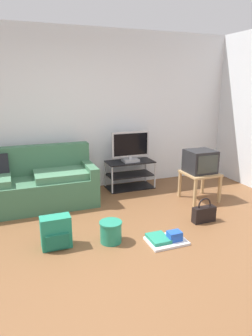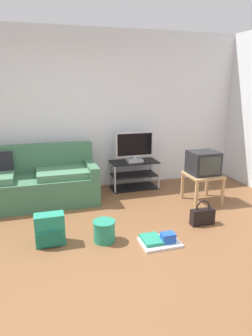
{
  "view_description": "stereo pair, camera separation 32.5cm",
  "coord_description": "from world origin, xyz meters",
  "px_view_note": "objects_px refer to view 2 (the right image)",
  "views": [
    {
      "loc": [
        -0.95,
        -2.67,
        1.79
      ],
      "look_at": [
        0.56,
        1.27,
        0.62
      ],
      "focal_mm": 32.21,
      "sensor_mm": 36.0,
      "label": 1
    },
    {
      "loc": [
        -0.64,
        -2.78,
        1.79
      ],
      "look_at": [
        0.56,
        1.27,
        0.62
      ],
      "focal_mm": 32.21,
      "sensor_mm": 36.0,
      "label": 2
    }
  ],
  "objects_px": {
    "handbag": "(202,216)",
    "cleaning_bucket": "(104,230)",
    "backpack": "(50,230)",
    "side_table": "(203,179)",
    "crt_tv": "(203,163)",
    "flat_tv": "(134,147)",
    "couch": "(26,183)",
    "floor_tray": "(159,240)",
    "tv_stand": "(134,175)"
  },
  "relations": [
    {
      "from": "handbag",
      "to": "floor_tray",
      "type": "xyz_separation_m",
      "value": [
        -0.74,
        -0.31,
        -0.08
      ]
    },
    {
      "from": "crt_tv",
      "to": "backpack",
      "type": "height_order",
      "value": "crt_tv"
    },
    {
      "from": "flat_tv",
      "to": "crt_tv",
      "type": "height_order",
      "value": "flat_tv"
    },
    {
      "from": "side_table",
      "to": "cleaning_bucket",
      "type": "relative_size",
      "value": 1.9
    },
    {
      "from": "tv_stand",
      "to": "flat_tv",
      "type": "distance_m",
      "value": 0.51
    },
    {
      "from": "couch",
      "to": "cleaning_bucket",
      "type": "relative_size",
      "value": 7.94
    },
    {
      "from": "handbag",
      "to": "floor_tray",
      "type": "bearing_deg",
      "value": -157.25
    },
    {
      "from": "handbag",
      "to": "flat_tv",
      "type": "bearing_deg",
      "value": 104.1
    },
    {
      "from": "backpack",
      "to": "cleaning_bucket",
      "type": "relative_size",
      "value": 1.39
    },
    {
      "from": "crt_tv",
      "to": "backpack",
      "type": "xyz_separation_m",
      "value": [
        -2.37,
        -0.7,
        -0.45
      ]
    },
    {
      "from": "tv_stand",
      "to": "flat_tv",
      "type": "bearing_deg",
      "value": -90.0
    },
    {
      "from": "floor_tray",
      "to": "couch",
      "type": "bearing_deg",
      "value": 130.68
    },
    {
      "from": "tv_stand",
      "to": "floor_tray",
      "type": "relative_size",
      "value": 1.83
    },
    {
      "from": "side_table",
      "to": "cleaning_bucket",
      "type": "distance_m",
      "value": 1.94
    },
    {
      "from": "handbag",
      "to": "couch",
      "type": "bearing_deg",
      "value": 147.39
    },
    {
      "from": "backpack",
      "to": "cleaning_bucket",
      "type": "bearing_deg",
      "value": -13.58
    },
    {
      "from": "side_table",
      "to": "floor_tray",
      "type": "relative_size",
      "value": 1.12
    },
    {
      "from": "flat_tv",
      "to": "crt_tv",
      "type": "bearing_deg",
      "value": -47.66
    },
    {
      "from": "couch",
      "to": "floor_tray",
      "type": "distance_m",
      "value": 2.31
    },
    {
      "from": "flat_tv",
      "to": "side_table",
      "type": "bearing_deg",
      "value": -48.16
    },
    {
      "from": "crt_tv",
      "to": "flat_tv",
      "type": "bearing_deg",
      "value": 132.34
    },
    {
      "from": "backpack",
      "to": "handbag",
      "type": "xyz_separation_m",
      "value": [
        1.96,
        -0.04,
        -0.06
      ]
    },
    {
      "from": "backpack",
      "to": "cleaning_bucket",
      "type": "distance_m",
      "value": 0.63
    },
    {
      "from": "crt_tv",
      "to": "cleaning_bucket",
      "type": "height_order",
      "value": "crt_tv"
    },
    {
      "from": "couch",
      "to": "flat_tv",
      "type": "bearing_deg",
      "value": 6.73
    },
    {
      "from": "tv_stand",
      "to": "cleaning_bucket",
      "type": "xyz_separation_m",
      "value": [
        -0.93,
        -1.73,
        -0.11
      ]
    },
    {
      "from": "side_table",
      "to": "crt_tv",
      "type": "bearing_deg",
      "value": 90.0
    },
    {
      "from": "couch",
      "to": "backpack",
      "type": "bearing_deg",
      "value": -78.68
    },
    {
      "from": "flat_tv",
      "to": "crt_tv",
      "type": "xyz_separation_m",
      "value": [
        0.82,
        -0.9,
        -0.12
      ]
    },
    {
      "from": "couch",
      "to": "side_table",
      "type": "height_order",
      "value": "couch"
    },
    {
      "from": "cleaning_bucket",
      "to": "tv_stand",
      "type": "bearing_deg",
      "value": 61.79
    },
    {
      "from": "crt_tv",
      "to": "handbag",
      "type": "bearing_deg",
      "value": -118.86
    },
    {
      "from": "flat_tv",
      "to": "handbag",
      "type": "relative_size",
      "value": 1.99
    },
    {
      "from": "tv_stand",
      "to": "backpack",
      "type": "bearing_deg",
      "value": -133.58
    },
    {
      "from": "tv_stand",
      "to": "backpack",
      "type": "distance_m",
      "value": 2.24
    },
    {
      "from": "tv_stand",
      "to": "backpack",
      "type": "height_order",
      "value": "tv_stand"
    },
    {
      "from": "backpack",
      "to": "floor_tray",
      "type": "xyz_separation_m",
      "value": [
        1.22,
        -0.35,
        -0.14
      ]
    },
    {
      "from": "flat_tv",
      "to": "backpack",
      "type": "height_order",
      "value": "flat_tv"
    },
    {
      "from": "cleaning_bucket",
      "to": "floor_tray",
      "type": "bearing_deg",
      "value": -22.12
    },
    {
      "from": "tv_stand",
      "to": "side_table",
      "type": "relative_size",
      "value": 1.63
    },
    {
      "from": "tv_stand",
      "to": "flat_tv",
      "type": "relative_size",
      "value": 1.22
    },
    {
      "from": "tv_stand",
      "to": "couch",
      "type": "bearing_deg",
      "value": -172.57
    },
    {
      "from": "handbag",
      "to": "crt_tv",
      "type": "bearing_deg",
      "value": 61.14
    },
    {
      "from": "tv_stand",
      "to": "crt_tv",
      "type": "relative_size",
      "value": 1.94
    },
    {
      "from": "backpack",
      "to": "handbag",
      "type": "distance_m",
      "value": 1.96
    },
    {
      "from": "couch",
      "to": "handbag",
      "type": "bearing_deg",
      "value": -32.61
    },
    {
      "from": "handbag",
      "to": "cleaning_bucket",
      "type": "relative_size",
      "value": 1.28
    },
    {
      "from": "tv_stand",
      "to": "floor_tray",
      "type": "xyz_separation_m",
      "value": [
        -0.33,
        -1.98,
        -0.2
      ]
    },
    {
      "from": "crt_tv",
      "to": "cleaning_bucket",
      "type": "xyz_separation_m",
      "value": [
        -1.75,
        -0.81,
        -0.5
      ]
    },
    {
      "from": "side_table",
      "to": "couch",
      "type": "bearing_deg",
      "value": 165.1
    }
  ]
}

